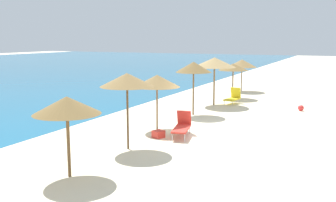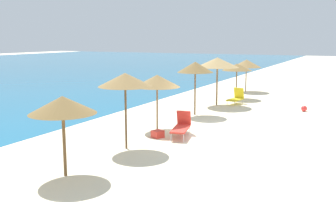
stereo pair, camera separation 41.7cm
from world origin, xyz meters
TOP-DOWN VIEW (x-y plane):
  - ground_plane at (0.00, 0.00)m, footprint 160.00×160.00m
  - beach_umbrella_2 at (-7.01, 2.06)m, footprint 1.99×1.99m
  - beach_umbrella_3 at (-3.72, 2.01)m, footprint 1.99×1.99m
  - beach_umbrella_4 at (-0.50, 2.42)m, footprint 2.06×2.06m
  - beach_umbrella_5 at (3.41, 2.22)m, footprint 1.92×1.92m
  - beach_umbrella_6 at (6.82, 2.20)m, footprint 2.61×2.61m
  - beach_umbrella_7 at (9.99, 1.92)m, footprint 2.02×2.02m
  - beach_umbrella_8 at (13.74, 2.30)m, footprint 2.24×2.24m
  - lounge_chair_1 at (-1.15, 0.92)m, footprint 1.75×0.97m
  - lounge_chair_2 at (7.80, 1.26)m, footprint 1.36×0.83m
  - beach_ball at (7.05, -2.91)m, footprint 0.33×0.33m
  - cooler_box at (-1.77, 1.72)m, footprint 0.54×0.53m

SIDE VIEW (x-z plane):
  - ground_plane at x=0.00m, z-range 0.00..0.00m
  - cooler_box at x=-1.77m, z-range 0.00..0.30m
  - beach_ball at x=7.05m, z-range 0.00..0.33m
  - lounge_chair_2 at x=7.80m, z-range -0.09..0.90m
  - lounge_chair_1 at x=-1.15m, z-range -0.06..0.96m
  - beach_umbrella_7 at x=9.99m, z-range 0.95..3.32m
  - beach_umbrella_2 at x=-7.01m, z-range 0.94..3.37m
  - beach_umbrella_8 at x=13.74m, z-range 0.93..3.39m
  - beach_umbrella_4 at x=-0.50m, z-range 0.96..3.45m
  - beach_umbrella_5 at x=3.41m, z-range 1.13..3.99m
  - beach_umbrella_3 at x=-3.72m, z-range 1.16..4.00m
  - beach_umbrella_6 at x=6.82m, z-range 1.16..4.08m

